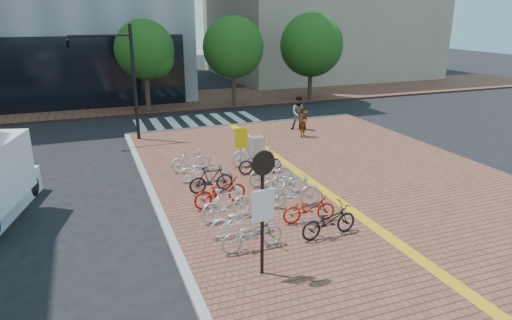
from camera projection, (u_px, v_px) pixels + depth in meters
name	position (u px, v px, depth m)	size (l,w,h in m)	color
ground	(282.00, 210.00, 15.65)	(120.00, 120.00, 0.00)	black
sidewalk	(461.00, 263.00, 12.19)	(14.00, 34.00, 0.15)	brown
tactile_strip	(431.00, 267.00, 11.83)	(0.40, 34.00, 0.01)	gold
kerb_north	(247.00, 124.00, 27.32)	(14.00, 0.25, 0.15)	gray
far_sidewalk	(169.00, 102.00, 34.31)	(70.00, 8.00, 0.15)	brown
crosswalk	(198.00, 122.00, 28.27)	(7.50, 4.00, 0.01)	silver
street_trees	(248.00, 48.00, 31.62)	(16.20, 4.60, 6.35)	#38281E
bike_0	(252.00, 234.00, 12.59)	(0.64, 1.83, 0.96)	#AAA9AE
bike_1	(240.00, 220.00, 13.43)	(0.65, 1.86, 0.98)	white
bike_2	(227.00, 203.00, 14.42)	(0.51, 1.82, 1.09)	white
bike_3	(220.00, 191.00, 15.48)	(0.68, 1.95, 1.02)	#B8170D
bike_4	(211.00, 179.00, 16.65)	(0.47, 1.66, 1.00)	black
bike_5	(202.00, 170.00, 17.70)	(0.63, 1.80, 0.95)	white
bike_6	(190.00, 160.00, 18.81)	(0.47, 1.67, 1.00)	silver
bike_7	(329.00, 221.00, 13.35)	(0.65, 1.86, 0.98)	black
bike_8	(309.00, 208.00, 14.28)	(0.60, 1.72, 0.91)	red
bike_9	(293.00, 191.00, 15.34)	(0.54, 1.91, 1.15)	silver
bike_10	(283.00, 182.00, 16.49)	(0.44, 1.57, 0.95)	silver
bike_11	(270.00, 172.00, 17.28)	(0.50, 1.76, 1.06)	#B4B4B9
bike_12	(260.00, 162.00, 18.60)	(0.63, 1.80, 0.94)	black
bike_13	(252.00, 153.00, 19.54)	(0.52, 1.83, 1.10)	silver
pedestrian_a	(304.00, 122.00, 24.07)	(0.56, 0.37, 1.54)	gray
pedestrian_b	(299.00, 113.00, 25.49)	(0.92, 0.71, 1.88)	#4A505D
utility_box	(257.00, 152.00, 19.45)	(0.60, 0.43, 1.30)	#B2B3B7
yellow_sign	(241.00, 142.00, 18.26)	(0.52, 0.21, 1.94)	#B7B7BC
notice_sign	(263.00, 199.00, 10.91)	(0.60, 0.17, 3.26)	black
traffic_light_pole	(105.00, 62.00, 22.22)	(3.11, 1.20, 5.79)	black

